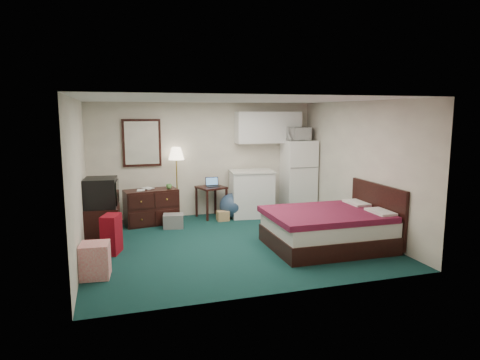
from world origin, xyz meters
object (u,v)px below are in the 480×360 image
object	(u,v)px
dresser	(151,207)
kitchen_counter	(252,194)
desk	(211,202)
tv_stand	(102,223)
bed	(327,229)
fridge	(298,176)
floor_lamp	(177,183)
suitcase	(111,234)

from	to	relation	value
dresser	kitchen_counter	xyz separation A→B (m)	(2.20, 0.06, 0.13)
desk	tv_stand	bearing A→B (deg)	-171.45
kitchen_counter	bed	xyz separation A→B (m)	(0.52, -2.50, -0.18)
fridge	tv_stand	distance (m)	4.48
dresser	floor_lamp	distance (m)	0.79
floor_lamp	tv_stand	world-z (taller)	floor_lamp
floor_lamp	suitcase	xyz separation A→B (m)	(-1.40, -2.01, -0.46)
bed	kitchen_counter	bearing A→B (deg)	102.53
floor_lamp	bed	world-z (taller)	floor_lamp
bed	tv_stand	bearing A→B (deg)	157.66
fridge	floor_lamp	bearing A→B (deg)	179.50
kitchen_counter	bed	world-z (taller)	kitchen_counter
dresser	fridge	distance (m)	3.41
bed	dresser	bearing A→B (deg)	138.93
kitchen_counter	suitcase	bearing A→B (deg)	-142.85
bed	suitcase	size ratio (longest dim) A/B	3.03
floor_lamp	desk	bearing A→B (deg)	-9.35
dresser	kitchen_counter	size ratio (longest dim) A/B	1.07
desk	suitcase	world-z (taller)	desk
dresser	fridge	size ratio (longest dim) A/B	0.64
floor_lamp	desk	xyz separation A→B (m)	(0.73, -0.12, -0.43)
desk	kitchen_counter	distance (m)	0.91
fridge	bed	size ratio (longest dim) A/B	0.85
dresser	fridge	xyz separation A→B (m)	(3.37, 0.16, 0.47)
suitcase	dresser	bearing A→B (deg)	83.54
floor_lamp	suitcase	size ratio (longest dim) A/B	2.42
kitchen_counter	bed	distance (m)	2.56
suitcase	floor_lamp	bearing A→B (deg)	74.35
dresser	fridge	bearing A→B (deg)	-6.24
dresser	suitcase	world-z (taller)	dresser
floor_lamp	suitcase	distance (m)	2.49
desk	fridge	size ratio (longest dim) A/B	0.41
kitchen_counter	fridge	xyz separation A→B (m)	(1.17, 0.10, 0.33)
floor_lamp	desk	distance (m)	0.86
dresser	suitcase	distance (m)	1.87
kitchen_counter	suitcase	size ratio (longest dim) A/B	1.54
desk	bed	size ratio (longest dim) A/B	0.35
bed	suitcase	world-z (taller)	suitcase
dresser	floor_lamp	bearing A→B (deg)	20.18
floor_lamp	fridge	size ratio (longest dim) A/B	0.94
floor_lamp	suitcase	world-z (taller)	floor_lamp
tv_stand	bed	bearing A→B (deg)	-19.29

